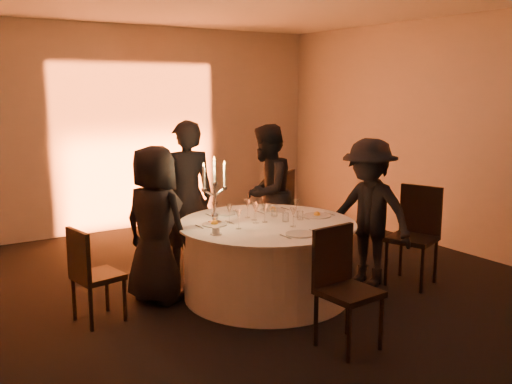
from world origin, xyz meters
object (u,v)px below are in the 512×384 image
chair_left (90,271)px  guest_right (369,213)px  chair_front (342,280)px  chair_right (416,229)px  candelabra (215,200)px  banquet_table (267,259)px  chair_back_left (174,211)px  chair_back_right (280,204)px  guest_left (155,225)px  coffee_cup (216,231)px  guest_back_right (267,192)px  guest_back_left (187,197)px

chair_left → guest_right: bearing=-111.7°
chair_front → guest_right: guest_right is taller
chair_right → candelabra: (-2.05, 0.77, 0.41)m
banquet_table → candelabra: (-0.46, 0.24, 0.62)m
chair_right → candelabra: bearing=-131.2°
chair_left → chair_right: bearing=-113.9°
chair_back_left → chair_back_right: bearing=174.8°
chair_front → chair_back_right: bearing=60.3°
chair_back_right → guest_left: guest_left is taller
guest_left → guest_right: bearing=-135.5°
chair_back_left → chair_right: (1.81, -2.24, -0.00)m
chair_left → candelabra: (1.25, -0.04, 0.51)m
coffee_cup → banquet_table: bearing=11.4°
chair_front → guest_back_right: (0.84, 2.36, 0.28)m
banquet_table → guest_back_left: bearing=104.8°
banquet_table → chair_back_left: (-0.23, 1.71, 0.22)m
guest_left → guest_back_right: bearing=-95.6°
chair_left → guest_back_right: bearing=-81.7°
chair_left → chair_right: 3.40m
chair_front → chair_back_left: bearing=87.9°
guest_left → guest_back_left: bearing=-69.3°
guest_right → chair_front: bearing=-66.7°
guest_back_left → banquet_table: bearing=119.6°
guest_back_right → chair_back_left: bearing=-66.7°
chair_back_right → chair_back_left: bearing=-48.8°
banquet_table → coffee_cup: (-0.65, -0.13, 0.42)m
guest_left → banquet_table: bearing=-140.5°
guest_left → coffee_cup: (0.35, -0.60, 0.02)m
guest_left → chair_right: bearing=-136.5°
chair_left → candelabra: bearing=-102.0°
guest_back_left → guest_right: size_ratio=1.10×
chair_back_right → candelabra: size_ratio=1.51×
chair_left → chair_back_right: (2.87, 1.13, 0.08)m
chair_right → guest_left: guest_left is taller
chair_back_right → guest_back_right: (-0.43, -0.32, 0.25)m
guest_left → candelabra: guest_left is taller
guest_back_right → chair_left: bearing=-15.3°
chair_back_left → coffee_cup: bearing=84.0°
guest_back_right → coffee_cup: size_ratio=15.17×
chair_right → guest_back_right: 1.85m
chair_back_right → coffee_cup: (-1.81, -1.55, 0.22)m
banquet_table → guest_back_left: size_ratio=1.03×
banquet_table → chair_left: chair_left is taller
banquet_table → guest_right: guest_right is taller
banquet_table → chair_right: size_ratio=1.70×
chair_left → guest_left: bearing=-84.9°
chair_right → guest_left: (-2.59, 1.00, 0.18)m
guest_left → candelabra: 0.63m
guest_back_right → coffee_cup: 1.84m
banquet_table → guest_back_left: guest_back_left is taller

